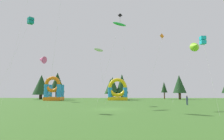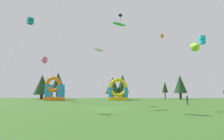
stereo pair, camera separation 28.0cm
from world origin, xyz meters
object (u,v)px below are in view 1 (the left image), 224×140
at_px(kite_green_parafoil, 119,24).
at_px(kite_white_parafoil, 99,50).
at_px(inflatable_yellow_castle, 54,91).
at_px(kite_cyan_box, 203,40).
at_px(kite_lime_delta, 196,46).
at_px(person_midfield, 187,99).
at_px(kite_pink_delta, 42,60).
at_px(kite_black_diamond, 120,17).
at_px(inflatable_blue_arch, 118,92).
at_px(kite_teal_box, 31,21).
at_px(kite_orange_diamond, 162,37).

relative_size(kite_green_parafoil, kite_white_parafoil, 1.24).
bearing_deg(inflatable_yellow_castle, kite_green_parafoil, -53.60).
bearing_deg(kite_green_parafoil, kite_cyan_box, -37.36).
xyz_separation_m(kite_white_parafoil, kite_cyan_box, (14.14, -14.82, -2.51)).
bearing_deg(kite_lime_delta, inflatable_yellow_castle, 164.97).
bearing_deg(person_midfield, kite_pink_delta, 11.63).
bearing_deg(person_midfield, inflatable_yellow_castle, 2.33).
distance_m(kite_green_parafoil, person_midfield, 19.65).
bearing_deg(kite_cyan_box, kite_pink_delta, 137.68).
bearing_deg(kite_lime_delta, kite_cyan_box, -111.46).
bearing_deg(kite_black_diamond, kite_white_parafoil, -106.41).
height_order(kite_lime_delta, inflatable_blue_arch, kite_lime_delta).
bearing_deg(kite_pink_delta, kite_black_diamond, 3.61).
height_order(kite_white_parafoil, inflatable_yellow_castle, kite_white_parafoil).
xyz_separation_m(kite_teal_box, inflatable_blue_arch, (12.81, 33.93, -10.44)).
bearing_deg(kite_cyan_box, kite_orange_diamond, 88.16).
relative_size(kite_cyan_box, person_midfield, 4.99).
bearing_deg(kite_white_parafoil, kite_teal_box, -129.61).
height_order(kite_cyan_box, kite_pink_delta, kite_pink_delta).
distance_m(inflatable_yellow_castle, inflatable_blue_arch, 20.23).
bearing_deg(kite_pink_delta, kite_cyan_box, -42.32).
relative_size(kite_teal_box, kite_pink_delta, 1.03).
xyz_separation_m(kite_cyan_box, kite_black_diamond, (-9.51, 30.57, 16.34)).
distance_m(kite_teal_box, inflatable_yellow_castle, 33.84).
distance_m(kite_white_parafoil, kite_lime_delta, 25.96).
distance_m(kite_teal_box, person_midfield, 30.97).
height_order(kite_orange_diamond, inflatable_blue_arch, kite_orange_diamond).
bearing_deg(kite_black_diamond, kite_green_parafoil, -91.08).
xyz_separation_m(kite_green_parafoil, kite_pink_delta, (-22.07, 21.56, -1.88)).
height_order(kite_teal_box, kite_orange_diamond, kite_orange_diamond).
distance_m(kite_white_parafoil, kite_teal_box, 14.28).
height_order(kite_black_diamond, inflatable_blue_arch, kite_black_diamond).
bearing_deg(person_midfield, kite_cyan_box, 111.36).
height_order(kite_green_parafoil, kite_teal_box, kite_green_parafoil).
relative_size(kite_white_parafoil, kite_cyan_box, 1.27).
height_order(kite_black_diamond, person_midfield, kite_black_diamond).
distance_m(kite_green_parafoil, kite_orange_diamond, 18.45).
bearing_deg(inflatable_yellow_castle, kite_pink_delta, -104.19).
relative_size(kite_cyan_box, inflatable_blue_arch, 1.29).
xyz_separation_m(kite_pink_delta, inflatable_blue_arch, (21.65, 8.70, -9.31)).
bearing_deg(kite_black_diamond, kite_cyan_box, -72.73).
bearing_deg(kite_pink_delta, kite_white_parafoil, -38.73).
relative_size(kite_black_diamond, person_midfield, 14.15).
bearing_deg(kite_teal_box, kite_pink_delta, 109.31).
distance_m(kite_orange_diamond, inflatable_blue_arch, 23.34).
height_order(kite_white_parafoil, kite_orange_diamond, kite_orange_diamond).
bearing_deg(kite_white_parafoil, kite_black_diamond, 73.59).
bearing_deg(inflatable_blue_arch, inflatable_yellow_castle, -173.01).
distance_m(kite_green_parafoil, kite_pink_delta, 30.92).
relative_size(kite_teal_box, kite_lime_delta, 0.86).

